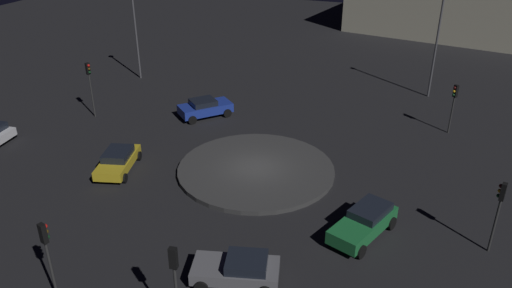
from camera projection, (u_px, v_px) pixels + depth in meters
The scene contains 14 objects.
ground_plane at pixel (256, 171), 32.32m from camera, with size 115.42×115.42×0.00m, color black.
roundabout_island at pixel (256, 169), 32.25m from camera, with size 10.08×10.08×0.29m, color #383838.
car_yellow at pixel (118, 160), 32.17m from camera, with size 4.45×2.89×1.34m.
car_green at pixel (364, 222), 25.93m from camera, with size 4.69×3.16×1.49m.
car_blue at pixel (205, 107), 39.96m from camera, with size 4.35×4.17×1.45m.
car_grey at pixel (238, 269), 22.82m from camera, with size 2.87×4.31×1.36m.
traffic_light_west at pixel (175, 276), 18.79m from camera, with size 0.37×0.33×4.50m.
traffic_light_southeast at pixel (454, 99), 36.33m from camera, with size 0.38×0.39×3.77m.
traffic_light_west_near at pixel (47, 248), 20.62m from camera, with size 0.39×0.35×4.16m.
traffic_light_north at pixel (90, 79), 38.84m from camera, with size 0.34×0.38×4.46m.
traffic_light_south at pixel (499, 204), 23.85m from camera, with size 0.34×0.38×3.93m.
streetlamp_northeast at pixel (135, 22), 46.32m from camera, with size 0.55×0.55×8.08m.
streetlamp_southeast at pixel (437, 37), 41.96m from camera, with size 0.44×0.44×8.81m.
store_building at pixel (495, 7), 61.86m from camera, with size 21.04×35.95×7.15m.
Camera 1 is at (-26.29, -10.00, 16.01)m, focal length 35.13 mm.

